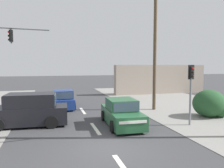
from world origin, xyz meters
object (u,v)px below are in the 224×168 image
object	(u,v)px
hatchback_crossing_left	(63,100)
sedan_kerbside_parked	(122,113)
suv_oncoming_mid	(29,111)
pedestal_signal_right_kerb	(191,85)
utility_pole_midground_right	(155,45)

from	to	relation	value
hatchback_crossing_left	sedan_kerbside_parked	xyz separation A→B (m)	(3.03, -6.22, 0.00)
sedan_kerbside_parked	suv_oncoming_mid	distance (m)	5.44
pedestal_signal_right_kerb	hatchback_crossing_left	world-z (taller)	pedestal_signal_right_kerb
utility_pole_midground_right	sedan_kerbside_parked	xyz separation A→B (m)	(-3.93, -3.65, -4.45)
pedestal_signal_right_kerb	hatchback_crossing_left	size ratio (longest dim) A/B	0.97
utility_pole_midground_right	suv_oncoming_mid	world-z (taller)	utility_pole_midground_right
pedestal_signal_right_kerb	suv_oncoming_mid	world-z (taller)	pedestal_signal_right_kerb
hatchback_crossing_left	sedan_kerbside_parked	size ratio (longest dim) A/B	0.85
sedan_kerbside_parked	pedestal_signal_right_kerb	bearing A→B (deg)	-16.09
utility_pole_midground_right	pedestal_signal_right_kerb	xyz separation A→B (m)	(-0.06, -4.77, -2.74)
pedestal_signal_right_kerb	sedan_kerbside_parked	size ratio (longest dim) A/B	0.83
sedan_kerbside_parked	suv_oncoming_mid	size ratio (longest dim) A/B	0.93
suv_oncoming_mid	pedestal_signal_right_kerb	bearing A→B (deg)	-15.39
pedestal_signal_right_kerb	suv_oncoming_mid	xyz separation A→B (m)	(-9.13, 2.51, -1.53)
hatchback_crossing_left	pedestal_signal_right_kerb	bearing A→B (deg)	-46.71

